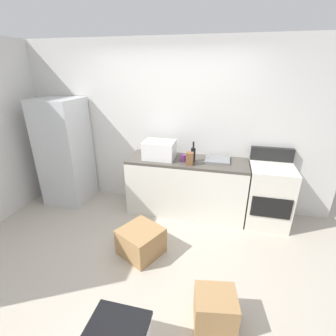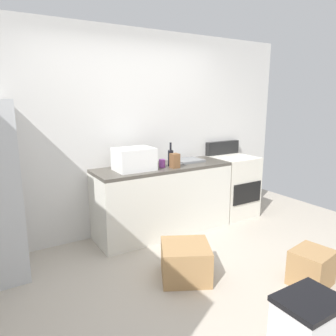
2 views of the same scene
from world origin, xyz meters
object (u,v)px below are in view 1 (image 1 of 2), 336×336
stove_oven (268,194)px  cardboard_box_large (215,310)px  wine_bottle (193,154)px  cardboard_box_medium (141,241)px  refrigerator (65,152)px  coffee_mug (183,158)px  microwave (159,150)px  knife_block (190,159)px

stove_oven → cardboard_box_large: 1.95m
wine_bottle → cardboard_box_medium: size_ratio=0.64×
refrigerator → coffee_mug: 2.00m
microwave → cardboard_box_medium: (0.04, -1.05, -0.86)m
knife_block → cardboard_box_medium: bearing=-116.5°
cardboard_box_large → cardboard_box_medium: cardboard_box_medium is taller
stove_oven → knife_block: (-1.16, -0.18, 0.52)m
microwave → cardboard_box_medium: 1.36m
refrigerator → coffee_mug: (2.00, -0.01, 0.08)m
stove_oven → cardboard_box_medium: size_ratio=2.36×
cardboard_box_large → cardboard_box_medium: 1.20m
knife_block → refrigerator: bearing=176.5°
stove_oven → wine_bottle: size_ratio=3.67×
refrigerator → knife_block: size_ratio=9.70×
cardboard_box_large → microwave: bearing=119.2°
wine_bottle → cardboard_box_large: 2.02m
refrigerator → coffee_mug: bearing=-0.4°
coffee_mug → stove_oven: bearing=3.1°
cardboard_box_large → cardboard_box_medium: (-0.96, 0.72, 0.00)m
refrigerator → stove_oven: (3.27, 0.06, -0.41)m
knife_block → cardboard_box_large: bearing=-72.7°
knife_block → cardboard_box_large: 1.89m
wine_bottle → cardboard_box_medium: bearing=-114.5°
knife_block → cardboard_box_medium: 1.30m
microwave → wine_bottle: wine_bottle is taller
wine_bottle → coffee_mug: wine_bottle is taller
knife_block → cardboard_box_large: (0.51, -1.63, -0.82)m
wine_bottle → coffee_mug: (-0.14, -0.03, -0.06)m
knife_block → cardboard_box_medium: knife_block is taller
cardboard_box_large → knife_block: bearing=107.3°
stove_oven → wine_bottle: 1.25m
coffee_mug → cardboard_box_medium: size_ratio=0.21×
cardboard_box_medium → knife_block: bearing=63.5°
cardboard_box_large → wine_bottle: bearing=105.2°
wine_bottle → coffee_mug: 0.16m
refrigerator → wine_bottle: size_ratio=5.82×
wine_bottle → knife_block: bearing=-100.8°
stove_oven → cardboard_box_medium: bearing=-145.9°
knife_block → coffee_mug: bearing=135.5°
refrigerator → knife_block: (2.11, -0.13, 0.12)m
stove_oven → wine_bottle: wine_bottle is taller
stove_oven → microwave: size_ratio=2.39×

